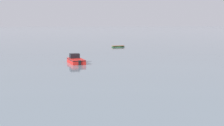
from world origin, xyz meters
name	(u,v)px	position (x,y,z in m)	size (l,w,h in m)	color
rowboat_moored_4	(118,47)	(2.63, 68.53, 0.15)	(3.69, 1.73, 0.56)	#23602D
motorboat_moored_4	(75,61)	(-11.80, 39.10, 0.32)	(2.50, 5.82, 2.15)	red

